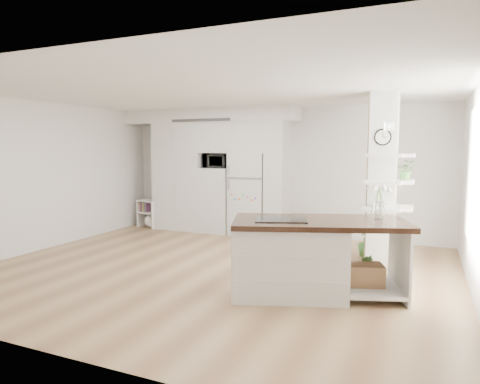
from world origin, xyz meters
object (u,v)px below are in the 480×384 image
Objects in this scene: refrigerator at (250,194)px; kitchen_island at (299,256)px; floor_plant_a at (363,272)px; bookshelf at (150,215)px.

refrigerator is 0.74× the size of kitchen_island.
kitchen_island is 0.93m from floor_plant_a.
refrigerator is 3.90m from floor_plant_a.
refrigerator is at bearing 102.44° from kitchen_island.
kitchen_island is 3.70× the size of bookshelf.
kitchen_island is (2.00, -3.23, -0.37)m from refrigerator.
floor_plant_a is at bearing -13.45° from bookshelf.
refrigerator is 3.81m from kitchen_island.
bookshelf is at bearing 153.97° from floor_plant_a.
bookshelf is (-2.45, -0.19, -0.59)m from refrigerator.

